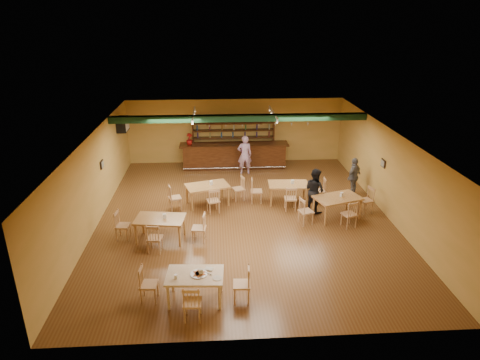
{
  "coord_description": "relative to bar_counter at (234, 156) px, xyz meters",
  "views": [
    {
      "loc": [
        -0.99,
        -13.32,
        6.65
      ],
      "look_at": [
        -0.12,
        0.6,
        1.15
      ],
      "focal_mm": 31.68,
      "sensor_mm": 36.0,
      "label": 1
    }
  ],
  "objects": [
    {
      "name": "picture_right",
      "position": [
        5.07,
        -4.65,
        1.14
      ],
      "size": [
        0.04,
        0.34,
        0.28
      ],
      "primitive_type": "cube",
      "color": "black",
      "rests_on": "wall_right"
    },
    {
      "name": "dining_table_b",
      "position": [
        1.83,
        -4.01,
        -0.19
      ],
      "size": [
        1.52,
        0.96,
        0.74
      ],
      "primitive_type": "cube",
      "rotation": [
        0.0,
        0.0,
        -0.05
      ],
      "color": "#9D6037",
      "rests_on": "ground"
    },
    {
      "name": "patron_right_a",
      "position": [
        2.63,
        -4.81,
        0.24
      ],
      "size": [
        0.93,
        0.98,
        1.6
      ],
      "primitive_type": "imported",
      "rotation": [
        0.0,
        0.0,
        2.14
      ],
      "color": "black",
      "rests_on": "ground"
    },
    {
      "name": "pizza_tray",
      "position": [
        -1.34,
        -9.7,
        0.18
      ],
      "size": [
        0.51,
        0.51,
        0.01
      ],
      "primitive_type": "cylinder",
      "rotation": [
        0.0,
        0.0,
        -0.34
      ],
      "color": "silver",
      "rests_on": "near_table"
    },
    {
      "name": "parmesan_shaker",
      "position": [
        -1.89,
        -9.85,
        0.23
      ],
      "size": [
        0.08,
        0.08,
        0.11
      ],
      "primitive_type": "cylinder",
      "rotation": [
        0.0,
        0.0,
        -0.06
      ],
      "color": "#EAE5C6",
      "rests_on": "near_table"
    },
    {
      "name": "near_table",
      "position": [
        -1.44,
        -9.7,
        -0.19
      ],
      "size": [
        1.43,
        0.97,
        0.74
      ],
      "primitive_type": "cube",
      "rotation": [
        0.0,
        0.0,
        -0.06
      ],
      "color": "tan",
      "rests_on": "ground"
    },
    {
      "name": "ac_unit",
      "position": [
        -4.7,
        -0.95,
        1.79
      ],
      "size": [
        0.34,
        0.7,
        0.48
      ],
      "primitive_type": "cube",
      "color": "silver",
      "rests_on": "wall_left"
    },
    {
      "name": "track_rail_left",
      "position": [
        -1.7,
        -1.75,
        2.38
      ],
      "size": [
        0.05,
        2.5,
        0.05
      ],
      "primitive_type": "cube",
      "color": "silver",
      "rests_on": "ceiling"
    },
    {
      "name": "track_rail_right",
      "position": [
        1.5,
        -1.75,
        2.38
      ],
      "size": [
        0.05,
        2.5,
        0.05
      ],
      "primitive_type": "cube",
      "color": "silver",
      "rests_on": "ceiling"
    },
    {
      "name": "patron_bar",
      "position": [
        0.42,
        -0.83,
        0.3
      ],
      "size": [
        0.66,
        0.45,
        1.74
      ],
      "primitive_type": "imported",
      "rotation": [
        0.0,
        0.0,
        3.2
      ],
      "color": "#974FAC",
      "rests_on": "ground"
    },
    {
      "name": "floor",
      "position": [
        0.1,
        -5.15,
        -0.56
      ],
      "size": [
        12.0,
        12.0,
        0.0
      ],
      "primitive_type": "plane",
      "color": "brown",
      "rests_on": "ground"
    },
    {
      "name": "dining_table_a",
      "position": [
        -1.19,
        -4.04,
        -0.18
      ],
      "size": [
        1.74,
        1.32,
        0.77
      ],
      "primitive_type": "cube",
      "rotation": [
        0.0,
        0.0,
        0.29
      ],
      "color": "#9D6037",
      "rests_on": "ground"
    },
    {
      "name": "napkin_stack",
      "position": [
        -1.09,
        -9.5,
        0.19
      ],
      "size": [
        0.24,
        0.2,
        0.03
      ],
      "primitive_type": "cube",
      "rotation": [
        0.0,
        0.0,
        -0.31
      ],
      "color": "white",
      "rests_on": "near_table"
    },
    {
      "name": "poinsettia",
      "position": [
        -2.02,
        0.0,
        0.82
      ],
      "size": [
        0.37,
        0.37,
        0.52
      ],
      "primitive_type": "imported",
      "rotation": [
        0.0,
        0.0,
        0.35
      ],
      "color": "maroon",
      "rests_on": "bar_counter"
    },
    {
      "name": "dining_table_d",
      "position": [
        3.3,
        -5.42,
        -0.18
      ],
      "size": [
        1.76,
        1.36,
        0.77
      ],
      "primitive_type": "cube",
      "rotation": [
        0.0,
        0.0,
        0.32
      ],
      "color": "#9D6037",
      "rests_on": "ground"
    },
    {
      "name": "dining_table_c",
      "position": [
        -2.63,
        -6.61,
        -0.19
      ],
      "size": [
        1.62,
        1.1,
        0.76
      ],
      "primitive_type": "cube",
      "rotation": [
        0.0,
        0.0,
        -0.13
      ],
      "color": "#9D6037",
      "rests_on": "ground"
    },
    {
      "name": "bar_counter",
      "position": [
        0.0,
        0.0,
        0.0
      ],
      "size": [
        4.93,
        0.85,
        1.13
      ],
      "primitive_type": "cube",
      "color": "black",
      "rests_on": "ground"
    },
    {
      "name": "side_plate",
      "position": [
        -0.9,
        -9.9,
        0.18
      ],
      "size": [
        0.23,
        0.23,
        0.01
      ],
      "primitive_type": "cylinder",
      "rotation": [
        0.0,
        0.0,
        -0.06
      ],
      "color": "white",
      "rests_on": "near_table"
    },
    {
      "name": "pizza_server",
      "position": [
        -1.19,
        -9.65,
        0.19
      ],
      "size": [
        0.32,
        0.25,
        0.0
      ],
      "primitive_type": "cube",
      "rotation": [
        0.0,
        0.0,
        -0.59
      ],
      "color": "silver",
      "rests_on": "pizza_tray"
    },
    {
      "name": "patron_right_b",
      "position": [
        4.5,
        -3.42,
        0.19
      ],
      "size": [
        0.89,
        0.87,
        1.5
      ],
      "primitive_type": "imported",
      "rotation": [
        0.0,
        0.0,
        3.9
      ],
      "color": "slate",
      "rests_on": "ground"
    },
    {
      "name": "picture_left",
      "position": [
        -4.87,
        -4.15,
        1.14
      ],
      "size": [
        0.04,
        0.34,
        0.28
      ],
      "primitive_type": "cube",
      "color": "black",
      "rests_on": "wall_left"
    },
    {
      "name": "back_bar_hutch",
      "position": [
        0.0,
        0.63,
        0.57
      ],
      "size": [
        3.81,
        0.4,
        2.28
      ],
      "primitive_type": "cube",
      "color": "black",
      "rests_on": "ground"
    },
    {
      "name": "ceiling_beam",
      "position": [
        0.1,
        -2.35,
        2.31
      ],
      "size": [
        10.0,
        0.3,
        0.25
      ],
      "primitive_type": "cube",
      "color": "black",
      "rests_on": "ceiling"
    }
  ]
}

